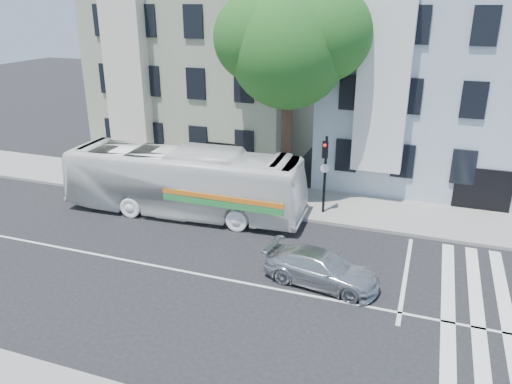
% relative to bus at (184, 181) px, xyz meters
% --- Properties ---
extents(ground, '(120.00, 120.00, 0.00)m').
position_rel_bus_xyz_m(ground, '(4.01, -5.04, -1.61)').
color(ground, black).
rests_on(ground, ground).
extents(sidewalk_far, '(80.00, 4.00, 0.15)m').
position_rel_bus_xyz_m(sidewalk_far, '(4.01, 2.96, -1.54)').
color(sidewalk_far, gray).
rests_on(sidewalk_far, ground).
extents(building_left, '(12.00, 10.00, 11.00)m').
position_rel_bus_xyz_m(building_left, '(-2.99, 9.96, 3.89)').
color(building_left, gray).
rests_on(building_left, ground).
extents(building_right, '(12.00, 10.00, 11.00)m').
position_rel_bus_xyz_m(building_right, '(11.01, 9.96, 3.89)').
color(building_right, '#A4B4C3').
rests_on(building_right, ground).
extents(street_tree, '(7.30, 5.90, 11.10)m').
position_rel_bus_xyz_m(street_tree, '(4.06, 3.69, 6.22)').
color(street_tree, '#2D2116').
rests_on(street_tree, ground).
extents(bus, '(3.35, 11.71, 3.23)m').
position_rel_bus_xyz_m(bus, '(0.00, 0.00, 0.00)').
color(bus, white).
rests_on(bus, ground).
extents(sedan, '(2.30, 4.42, 1.22)m').
position_rel_bus_xyz_m(sedan, '(7.64, -4.10, -1.00)').
color(sedan, silver).
rests_on(sedan, ground).
extents(hedge, '(8.52, 2.29, 0.70)m').
position_rel_bus_xyz_m(hedge, '(-1.74, 1.26, -1.11)').
color(hedge, '#34611F').
rests_on(hedge, sidewalk_far).
extents(traffic_signal, '(0.39, 0.52, 3.87)m').
position_rel_bus_xyz_m(traffic_signal, '(6.33, 1.92, 0.89)').
color(traffic_signal, black).
rests_on(traffic_signal, ground).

